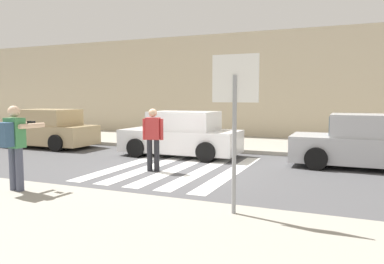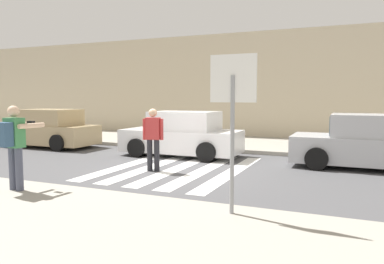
% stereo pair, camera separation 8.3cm
% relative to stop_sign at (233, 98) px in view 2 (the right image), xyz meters
% --- Properties ---
extents(ground_plane, '(120.00, 120.00, 0.00)m').
position_rel_stop_sign_xyz_m(ground_plane, '(-2.80, 3.67, -2.01)').
color(ground_plane, '#4C4C4F').
extents(sidewalk_far, '(60.00, 4.80, 0.14)m').
position_rel_stop_sign_xyz_m(sidewalk_far, '(-2.80, 9.67, -1.94)').
color(sidewalk_far, '#9E998C').
rests_on(sidewalk_far, ground).
extents(building_facade_far, '(56.00, 4.00, 5.17)m').
position_rel_stop_sign_xyz_m(building_facade_far, '(-2.80, 14.07, 0.57)').
color(building_facade_far, beige).
rests_on(building_facade_far, ground).
extents(crosswalk_stripe_0, '(0.44, 5.20, 0.01)m').
position_rel_stop_sign_xyz_m(crosswalk_stripe_0, '(-4.40, 3.87, -2.01)').
color(crosswalk_stripe_0, silver).
rests_on(crosswalk_stripe_0, ground).
extents(crosswalk_stripe_1, '(0.44, 5.20, 0.01)m').
position_rel_stop_sign_xyz_m(crosswalk_stripe_1, '(-3.60, 3.87, -2.01)').
color(crosswalk_stripe_1, silver).
rests_on(crosswalk_stripe_1, ground).
extents(crosswalk_stripe_2, '(0.44, 5.20, 0.01)m').
position_rel_stop_sign_xyz_m(crosswalk_stripe_2, '(-2.80, 3.87, -2.01)').
color(crosswalk_stripe_2, silver).
rests_on(crosswalk_stripe_2, ground).
extents(crosswalk_stripe_3, '(0.44, 5.20, 0.01)m').
position_rel_stop_sign_xyz_m(crosswalk_stripe_3, '(-2.00, 3.87, -2.01)').
color(crosswalk_stripe_3, silver).
rests_on(crosswalk_stripe_3, ground).
extents(crosswalk_stripe_4, '(0.44, 5.20, 0.01)m').
position_rel_stop_sign_xyz_m(crosswalk_stripe_4, '(-1.20, 3.87, -2.01)').
color(crosswalk_stripe_4, silver).
rests_on(crosswalk_stripe_4, ground).
extents(stop_sign, '(0.76, 0.08, 2.57)m').
position_rel_stop_sign_xyz_m(stop_sign, '(0.00, 0.00, 0.00)').
color(stop_sign, gray).
rests_on(stop_sign, sidewalk_near).
extents(photographer_with_backpack, '(0.63, 0.88, 1.72)m').
position_rel_stop_sign_xyz_m(photographer_with_backpack, '(-4.50, -0.29, -0.84)').
color(photographer_with_backpack, '#474C60').
rests_on(photographer_with_backpack, sidewalk_near).
extents(pedestrian_crossing, '(0.56, 0.33, 1.72)m').
position_rel_stop_sign_xyz_m(pedestrian_crossing, '(-3.25, 3.20, -1.04)').
color(pedestrian_crossing, '#232328').
rests_on(pedestrian_crossing, ground).
extents(parked_car_tan, '(4.10, 1.92, 1.55)m').
position_rel_stop_sign_xyz_m(parked_car_tan, '(-9.66, 5.97, -1.29)').
color(parked_car_tan, tan).
rests_on(parked_car_tan, ground).
extents(parked_car_white, '(4.10, 1.92, 1.55)m').
position_rel_stop_sign_xyz_m(parked_car_white, '(-3.64, 5.97, -1.29)').
color(parked_car_white, white).
rests_on(parked_car_white, ground).
extents(parked_car_silver, '(4.10, 1.92, 1.55)m').
position_rel_stop_sign_xyz_m(parked_car_silver, '(2.20, 5.97, -1.29)').
color(parked_car_silver, '#B7BABF').
rests_on(parked_car_silver, ground).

